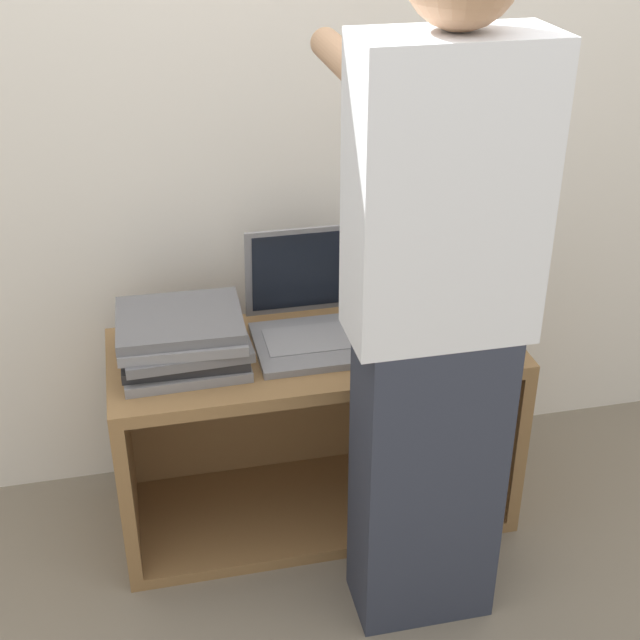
# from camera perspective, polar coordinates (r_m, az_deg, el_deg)

# --- Properties ---
(ground_plane) EXTENTS (12.00, 12.00, 0.00)m
(ground_plane) POSITION_cam_1_polar(r_m,az_deg,el_deg) (2.58, 0.79, -15.14)
(ground_plane) COLOR #756B5B
(wall_back) EXTENTS (8.00, 0.05, 2.40)m
(wall_back) POSITION_cam_1_polar(r_m,az_deg,el_deg) (2.47, -2.08, 15.01)
(wall_back) COLOR silver
(wall_back) RESTS_ON ground_plane
(cart) EXTENTS (1.11, 0.45, 0.56)m
(cart) POSITION_cam_1_polar(r_m,az_deg,el_deg) (2.61, -0.59, -6.48)
(cart) COLOR olive
(cart) RESTS_ON ground_plane
(laptop_open) EXTENTS (0.32, 0.32, 0.29)m
(laptop_open) POSITION_cam_1_polar(r_m,az_deg,el_deg) (2.43, -0.62, 0.06)
(laptop_open) COLOR gray
(laptop_open) RESTS_ON cart
(laptop_stack_left) EXTENTS (0.34, 0.30, 0.14)m
(laptop_stack_left) POSITION_cam_1_polar(r_m,az_deg,el_deg) (2.34, -8.78, -1.24)
(laptop_stack_left) COLOR gray
(laptop_stack_left) RESTS_ON cart
(laptop_stack_right) EXTENTS (0.35, 0.30, 0.16)m
(laptop_stack_right) POSITION_cam_1_polar(r_m,az_deg,el_deg) (2.46, 7.65, 0.81)
(laptop_stack_right) COLOR #232326
(laptop_stack_right) RESTS_ON cart
(person) EXTENTS (0.40, 0.53, 1.68)m
(person) POSITION_cam_1_polar(r_m,az_deg,el_deg) (1.98, 7.47, 0.19)
(person) COLOR #2D3342
(person) RESTS_ON ground_plane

